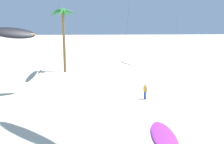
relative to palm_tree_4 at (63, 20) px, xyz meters
name	(u,v)px	position (x,y,z in m)	size (l,w,h in m)	color
palm_tree_4	(63,20)	(0.00, 0.00, 0.00)	(4.70, 4.52, 10.15)	brown
flying_kite_1	(13,33)	(-3.71, -13.52, -1.39)	(5.67, 10.48, 7.92)	black
grounded_kite_2	(164,137)	(9.88, -25.17, -8.22)	(1.97, 5.72, 0.30)	purple
person_mid_field	(145,91)	(10.26, -15.56, -7.46)	(0.33, 0.44, 1.66)	#284CA3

